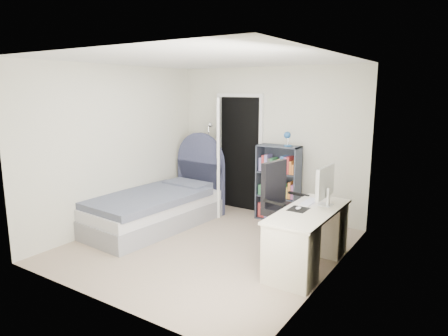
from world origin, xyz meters
The scene contains 8 objects.
room_shell centered at (0.00, 0.00, 1.25)m, with size 3.50×3.70×2.60m.
door centered at (-0.68, 1.55, 1.03)m, with size 0.92×0.73×2.06m.
bed centered at (-1.14, 0.28, 0.32)m, with size 1.22×2.33×1.40m.
nightstand centered at (-1.17, 1.52, 0.43)m, with size 0.45×0.45×0.65m.
floor_lamp centered at (-1.05, 1.55, 0.64)m, with size 0.22×0.22×1.56m.
bookcase centered at (0.33, 1.55, 0.58)m, with size 0.70×0.30×1.48m.
desk centered at (1.41, 0.14, 0.39)m, with size 0.59×1.47×1.21m.
office_chair centered at (0.89, 0.49, 0.65)m, with size 0.64×0.65×1.18m.
Camera 1 is at (3.05, -4.25, 2.12)m, focal length 32.00 mm.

